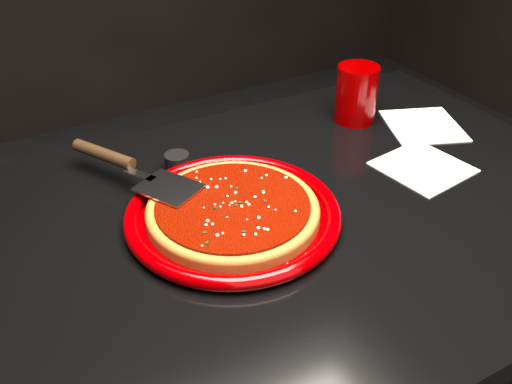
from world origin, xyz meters
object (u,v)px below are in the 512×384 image
(plate, at_px, (233,214))
(pizza_server, at_px, (135,167))
(ramekin, at_px, (177,163))
(cup, at_px, (356,94))
(table, at_px, (278,363))

(plate, relative_size, pizza_server, 1.06)
(pizza_server, distance_m, ramekin, 0.09)
(pizza_server, relative_size, cup, 2.74)
(plate, distance_m, ramekin, 0.19)
(cup, bearing_deg, table, -144.56)
(cup, bearing_deg, ramekin, -178.67)
(table, distance_m, ramekin, 0.46)
(table, distance_m, cup, 0.59)
(pizza_server, relative_size, ramekin, 7.22)
(plate, height_order, ramekin, ramekin)
(table, relative_size, ramekin, 25.79)
(plate, relative_size, cup, 2.91)
(ramekin, bearing_deg, cup, 1.33)
(pizza_server, xyz_separation_m, ramekin, (0.09, 0.02, -0.03))
(cup, relative_size, ramekin, 2.64)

